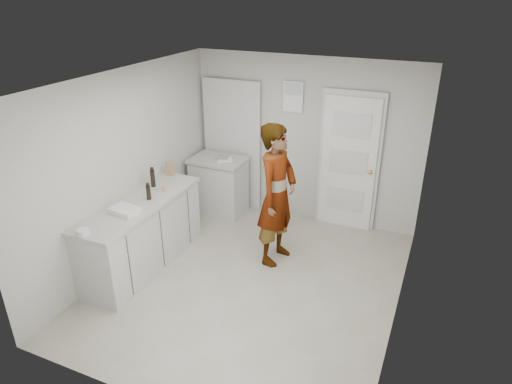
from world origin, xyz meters
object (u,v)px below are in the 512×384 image
at_px(spice_jar, 164,188).
at_px(oil_cruet_a, 148,191).
at_px(cake_mix_box, 170,168).
at_px(egg_bowl, 84,232).
at_px(person, 277,195).
at_px(oil_cruet_b, 153,177).
at_px(baking_dish, 125,210).

relative_size(spice_jar, oil_cruet_a, 0.35).
xyz_separation_m(cake_mix_box, egg_bowl, (0.07, -1.80, -0.07)).
xyz_separation_m(cake_mix_box, oil_cruet_a, (0.20, -0.78, 0.01)).
distance_m(person, oil_cruet_a, 1.63).
distance_m(oil_cruet_b, baking_dish, 0.79).
relative_size(oil_cruet_b, egg_bowl, 1.99).
distance_m(person, cake_mix_box, 1.66).
bearing_deg(egg_bowl, person, 47.51).
distance_m(person, spice_jar, 1.48).
distance_m(person, oil_cruet_b, 1.68).
bearing_deg(oil_cruet_b, cake_mix_box, 92.09).
relative_size(cake_mix_box, oil_cruet_a, 0.86).
relative_size(cake_mix_box, egg_bowl, 1.39).
bearing_deg(baking_dish, oil_cruet_b, 99.85).
height_order(spice_jar, egg_bowl, spice_jar).
bearing_deg(spice_jar, oil_cruet_b, 162.45).
xyz_separation_m(oil_cruet_a, oil_cruet_b, (-0.18, 0.36, 0.03)).
xyz_separation_m(spice_jar, baking_dish, (-0.09, -0.70, -0.01)).
distance_m(spice_jar, egg_bowl, 1.31).
bearing_deg(baking_dish, cake_mix_box, 97.10).
height_order(oil_cruet_b, egg_bowl, oil_cruet_b).
xyz_separation_m(cake_mix_box, oil_cruet_b, (0.02, -0.43, 0.04)).
bearing_deg(person, spice_jar, 114.23).
height_order(oil_cruet_a, oil_cruet_b, oil_cruet_b).
bearing_deg(oil_cruet_b, egg_bowl, -87.80).
xyz_separation_m(oil_cruet_b, egg_bowl, (0.05, -1.37, -0.11)).
bearing_deg(oil_cruet_b, person, 12.47).
relative_size(oil_cruet_b, baking_dish, 0.77).
distance_m(spice_jar, baking_dish, 0.71).
bearing_deg(cake_mix_box, baking_dish, -83.23).
xyz_separation_m(person, oil_cruet_b, (-1.64, -0.36, 0.11)).
bearing_deg(oil_cruet_a, cake_mix_box, 104.22).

